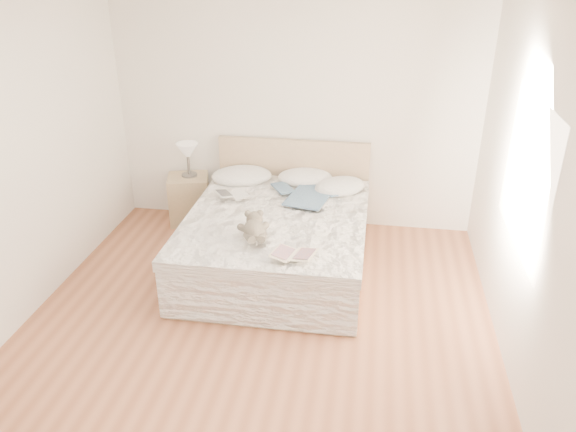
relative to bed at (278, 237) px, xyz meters
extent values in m
cube|color=brown|center=(0.00, -1.19, -0.31)|extent=(4.00, 4.50, 0.00)
cube|color=white|center=(0.00, 1.06, 1.04)|extent=(4.00, 0.02, 2.70)
cube|color=white|center=(0.00, -3.44, 1.04)|extent=(4.00, 0.02, 2.70)
cube|color=white|center=(2.00, -1.19, 1.04)|extent=(0.02, 4.50, 2.70)
cube|color=white|center=(1.99, -0.89, 1.14)|extent=(0.02, 1.30, 1.10)
cube|color=tan|center=(0.00, -0.04, -0.21)|extent=(1.68, 2.08, 0.20)
cube|color=white|center=(0.00, -0.04, 0.04)|extent=(1.60, 2.00, 0.30)
cube|color=white|center=(0.00, -0.09, 0.23)|extent=(1.72, 2.05, 0.10)
cube|color=tan|center=(0.00, 1.00, 0.19)|extent=(1.70, 0.06, 1.00)
cube|color=#9E8A63|center=(-1.19, 0.82, -0.03)|extent=(0.54, 0.51, 0.56)
cylinder|color=#534E48|center=(-1.18, 0.85, 0.26)|extent=(0.18, 0.18, 0.02)
cylinder|color=#443D38|center=(-1.18, 0.85, 0.40)|extent=(0.03, 0.03, 0.24)
cone|color=beige|center=(-1.18, 0.85, 0.55)|extent=(0.32, 0.32, 0.18)
ellipsoid|color=silver|center=(-0.54, 0.74, 0.33)|extent=(0.77, 0.63, 0.20)
ellipsoid|color=white|center=(0.16, 0.80, 0.33)|extent=(0.64, 0.49, 0.18)
ellipsoid|color=silver|center=(0.56, 0.61, 0.33)|extent=(0.70, 0.66, 0.17)
cube|color=silver|center=(-0.53, 0.24, 0.32)|extent=(0.39, 0.37, 0.02)
cube|color=#F9E9C5|center=(0.29, -0.88, 0.32)|extent=(0.41, 0.33, 0.02)
camera|label=1|loc=(0.88, -4.88, 2.64)|focal=35.00mm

